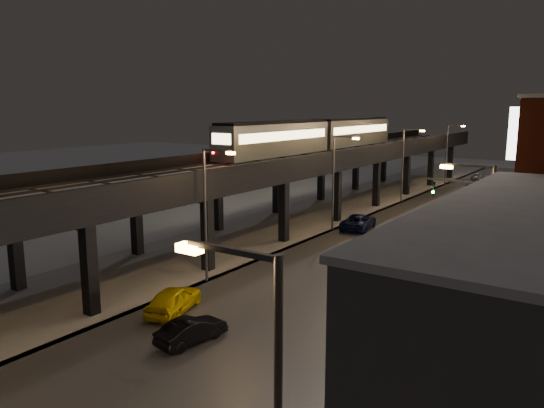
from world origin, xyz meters
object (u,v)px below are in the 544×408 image
Objects in this scene: car_near_white at (192,331)px; car_far_white at (481,177)px; car_mid_silver at (359,222)px; car_onc_red at (544,195)px; car_onc_white at (481,204)px; car_mid_dark at (473,189)px; subway_train at (318,135)px; car_taxi at (174,300)px; car_onc_dark at (457,266)px; sign_citgo at (534,166)px.

car_near_white is 67.96m from car_far_white.
car_onc_red reaches higher than car_mid_silver.
car_near_white reaches higher than car_onc_white.
car_onc_red is (10.53, -13.74, 0.06)m from car_far_white.
subway_train is at bearing 46.87° from car_mid_dark.
car_taxi is at bearing -88.88° from car_onc_white.
car_mid_dark is at bearing 111.93° from car_far_white.
car_taxi is 19.67m from car_onc_dark.
sign_citgo reaches higher than car_onc_red.
car_mid_dark is (0.07, 54.89, 0.15)m from car_near_white.
car_taxi is 4.25m from car_near_white.
car_near_white is at bearing 105.28° from car_far_white.
car_onc_red is at bearing 88.26° from car_onc_dark.
car_taxi is 0.84× the size of car_mid_silver.
car_mid_silver is at bearing -102.04° from car_onc_white.
car_near_white is at bearing -69.83° from subway_train.
car_mid_dark is 1.10× the size of car_onc_dark.
car_onc_red is (8.73, 54.20, 0.14)m from car_near_white.
car_onc_dark is at bearing -105.90° from car_near_white.
car_mid_dark is 1.26× the size of car_onc_white.
sign_citgo is at bearing -46.08° from subway_train.
car_onc_red is (22.13, 17.70, -7.60)m from subway_train.
car_onc_dark is (9.75, -49.60, -0.03)m from car_far_white.
subway_train is 7.99× the size of car_taxi.
subway_train reaches higher than car_mid_silver.
car_mid_dark is 1.18× the size of car_onc_red.
sign_citgo reaches higher than car_taxi.
sign_citgo is (10.09, -36.08, 8.35)m from car_onc_white.
car_onc_dark is (21.36, -18.16, -7.70)m from subway_train.
car_onc_dark is at bearing 114.88° from car_far_white.
car_onc_dark is (7.95, 18.34, 0.05)m from car_near_white.
car_onc_dark is at bearing -40.38° from subway_train.
car_onc_white is at bearing 105.62° from sign_citgo.
car_onc_dark is at bearing -100.66° from car_onc_red.
car_mid_dark reaches higher than car_onc_dark.
car_mid_dark is 49.05m from sign_citgo.
car_near_white is at bearing 87.89° from car_mid_silver.
subway_train is 7.37× the size of car_onc_dark.
car_mid_silver is 18.71m from car_onc_white.
subway_train is 38.93m from sign_citgo.
car_onc_white is (7.20, 17.27, -0.13)m from car_mid_silver.
subway_train is at bearing 83.50° from car_far_white.
car_near_white is 0.92× the size of car_far_white.
car_near_white is 54.89m from car_mid_dark.
car_mid_silver is at bearing 75.35° from car_mid_dark.
subway_train reaches higher than car_taxi.
sign_citgo is (13.52, -46.44, 8.20)m from car_mid_dark.
car_onc_red is at bearing 72.18° from car_onc_white.
car_onc_white is at bearing 116.54° from car_far_white.
car_mid_dark is 13.18m from car_far_white.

